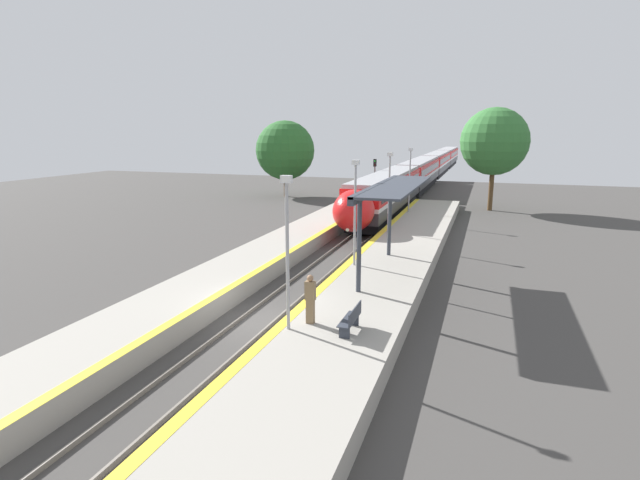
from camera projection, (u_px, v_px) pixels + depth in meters
name	position (u px, v px, depth m)	size (l,w,h in m)	color
ground_plane	(259.00, 320.00, 20.21)	(120.00, 120.00, 0.00)	#423F3D
rail_left	(243.00, 316.00, 20.42)	(0.08, 90.00, 0.15)	slate
rail_right	(276.00, 321.00, 19.97)	(0.08, 90.00, 0.15)	slate
train	(428.00, 168.00, 71.94)	(2.86, 87.33, 3.84)	black
platform_right	(350.00, 322.00, 18.93)	(4.22, 64.00, 0.88)	#9E998E
platform_left	(186.00, 301.00, 21.19)	(3.45, 64.00, 0.88)	#9E998E
platform_bench	(352.00, 319.00, 16.76)	(0.44, 1.57, 0.89)	#2D333D
person_waiting	(310.00, 298.00, 17.43)	(0.36, 0.23, 1.77)	#7F6647
railway_signal	(375.00, 179.00, 47.64)	(0.28, 0.28, 4.84)	#59595E
lamppost_near	(287.00, 243.00, 16.48)	(0.36, 0.20, 5.25)	#9E9EA3
lamppost_mid	(355.00, 206.00, 24.60)	(0.36, 0.20, 5.25)	#9E9EA3
lamppost_far	(389.00, 187.00, 32.73)	(0.36, 0.20, 5.25)	#9E9EA3
lamppost_farthest	(410.00, 176.00, 40.86)	(0.36, 0.20, 5.25)	#9E9EA3
station_canopy	(389.00, 191.00, 23.14)	(2.02, 9.66, 4.21)	#333842
background_tree_left	(285.00, 150.00, 56.69)	(6.68, 6.68, 8.61)	brown
background_tree_right	(495.00, 142.00, 46.43)	(6.27, 6.27, 9.62)	brown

